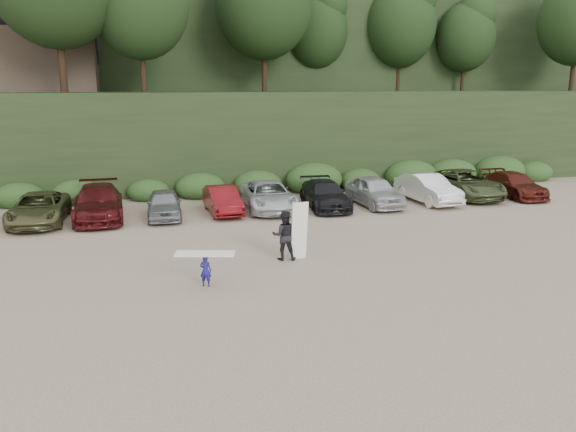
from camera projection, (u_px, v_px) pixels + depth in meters
name	position (u px, v px, depth m)	size (l,w,h in m)	color
ground	(315.00, 270.00, 19.94)	(120.00, 120.00, 0.00)	tan
hillside_backdrop	(191.00, 32.00, 51.08)	(90.00, 41.50, 28.00)	black
parked_cars	(262.00, 196.00, 29.24)	(33.82, 6.12, 1.64)	#BCBCC1
child_surfer	(205.00, 263.00, 18.13)	(1.98, 1.03, 1.15)	navy
adult_surfer	(285.00, 235.00, 20.90)	(1.39, 0.90, 2.21)	black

